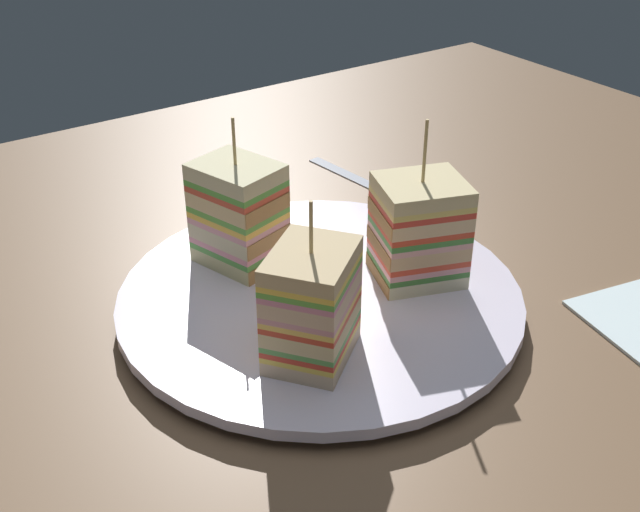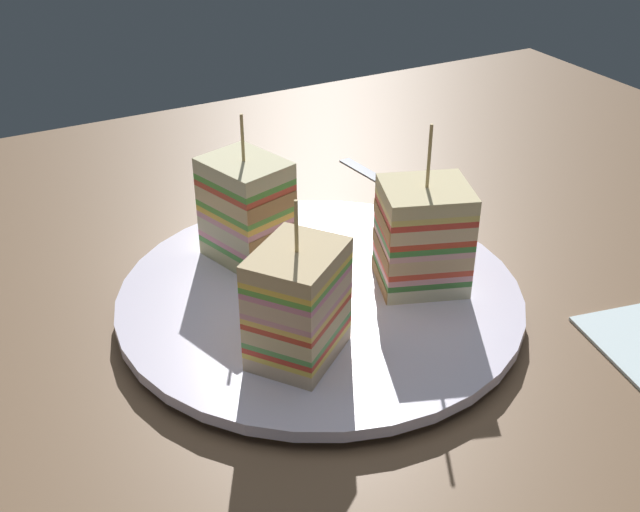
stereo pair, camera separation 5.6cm
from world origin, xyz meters
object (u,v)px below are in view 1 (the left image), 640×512
(sandwich_wedge_1, at_px, (312,305))
(plate, at_px, (320,298))
(spoon, at_px, (391,192))
(sandwich_wedge_2, at_px, (419,231))
(sandwich_wedge_0, at_px, (239,214))

(sandwich_wedge_1, bearing_deg, plate, 14.24)
(sandwich_wedge_1, relative_size, spoon, 0.74)
(plate, distance_m, spoon, 0.20)
(sandwich_wedge_2, bearing_deg, sandwich_wedge_0, -24.24)
(sandwich_wedge_0, height_order, sandwich_wedge_2, sandwich_wedge_2)
(plate, relative_size, sandwich_wedge_1, 2.65)
(sandwich_wedge_1, height_order, sandwich_wedge_2, sandwich_wedge_2)
(plate, xyz_separation_m, spoon, (0.16, 0.12, -0.01))
(sandwich_wedge_0, distance_m, sandwich_wedge_1, 0.13)
(spoon, bearing_deg, sandwich_wedge_1, -56.52)
(plate, distance_m, sandwich_wedge_0, 0.09)
(spoon, bearing_deg, plate, -60.79)
(sandwich_wedge_0, relative_size, spoon, 0.77)
(sandwich_wedge_0, bearing_deg, plate, 3.42)
(sandwich_wedge_2, height_order, spoon, sandwich_wedge_2)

